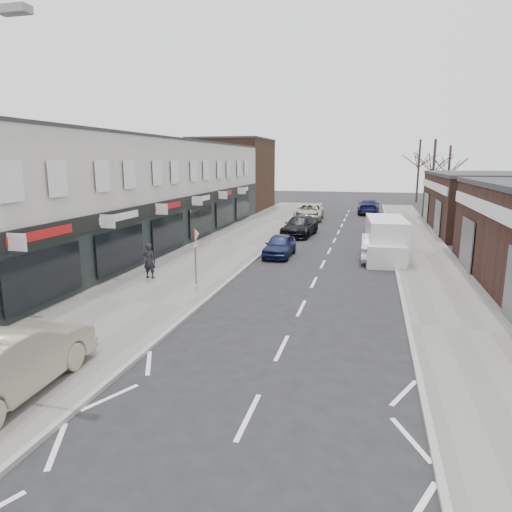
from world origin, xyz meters
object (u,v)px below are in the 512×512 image
Objects in this scene: parked_car_left_b at (300,226)px; parked_car_right_c at (369,207)px; parked_car_left_c at (309,212)px; pedestrian at (149,261)px; parked_car_right_a at (376,247)px; warning_sign at (196,239)px; parked_car_right_b at (384,223)px; parked_car_left_a at (280,245)px; white_van at (386,240)px; sedan_on_pavement at (7,362)px.

parked_car_right_c is at bearing 78.17° from parked_car_left_b.
parked_car_left_c is 1.03× the size of parked_car_right_c.
pedestrian is at bearing -102.52° from parked_car_left_c.
parked_car_right_a is at bearing -48.15° from parked_car_left_b.
warning_sign reaches higher than parked_car_left_c.
parked_car_left_b is 1.09× the size of parked_car_right_b.
parked_car_left_c is at bearing 92.61° from parked_car_left_a.
pedestrian is at bearing -147.68° from white_van.
white_van is 6.28m from parked_car_left_a.
parked_car_left_c is 18.23m from parked_car_right_a.
parked_car_right_b is (6.28, 3.11, 0.06)m from parked_car_left_b.
parked_car_right_a reaches higher than parked_car_left_a.
pedestrian reaches higher than parked_car_right_c.
sedan_on_pavement is at bearing -91.61° from parked_car_left_b.
sedan_on_pavement is 35.84m from parked_car_left_c.
parked_car_left_b is at bearing 22.78° from parked_car_right_b.
warning_sign is 15.75m from parked_car_left_b.
parked_car_right_a is at bearing 5.26° from parked_car_left_a.
parked_car_left_a is at bearing -174.37° from white_van.
parked_car_right_a is at bearing 92.32° from parked_car_right_c.
parked_car_right_a reaches higher than parked_car_left_b.
parked_car_left_c reaches higher than parked_car_left_a.
warning_sign reaches higher than parked_car_left_b.
parked_car_left_c is 8.80m from parked_car_right_c.
warning_sign is at bearing 44.18° from parked_car_right_a.
sedan_on_pavement is 1.00× the size of parked_car_left_b.
parked_car_left_b is at bearing -89.03° from parked_car_left_c.
parked_car_left_a is at bearing 79.22° from parked_car_right_c.
sedan_on_pavement is 30.70m from parked_car_right_b.
warning_sign is at bearing 61.48° from parked_car_right_b.
sedan_on_pavement is 1.32× the size of parked_car_left_a.
parked_car_left_b is 9.63m from parked_car_left_c.
parked_car_left_b is at bearing -53.85° from parked_car_right_a.
parked_car_right_b is at bearing -45.98° from parked_car_left_c.
parked_car_right_a is at bearing -118.37° from sedan_on_pavement.
parked_car_right_a is 0.86× the size of parked_car_right_c.
sedan_on_pavement is at bearing 64.35° from parked_car_right_a.
white_van is 0.88m from parked_car_right_a.
white_van is at bearing 93.69° from parked_car_right_c.
parked_car_left_a is 17.60m from parked_car_left_c.
parked_car_left_b is (3.04, 26.14, -0.22)m from sedan_on_pavement.
sedan_on_pavement is 0.95× the size of parked_car_right_c.
parked_car_right_b is at bearing -119.32° from pedestrian.
parked_car_left_c is at bearing -47.05° from parked_car_right_b.
sedan_on_pavement is 26.32m from parked_car_left_b.
parked_car_right_b reaches higher than parked_car_left_a.
sedan_on_pavement is at bearing 80.09° from parked_car_right_c.
warning_sign is 8.04m from parked_car_left_a.
warning_sign is 25.22m from parked_car_left_c.
parked_car_left_a is (-6.18, -1.04, -0.45)m from white_van.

